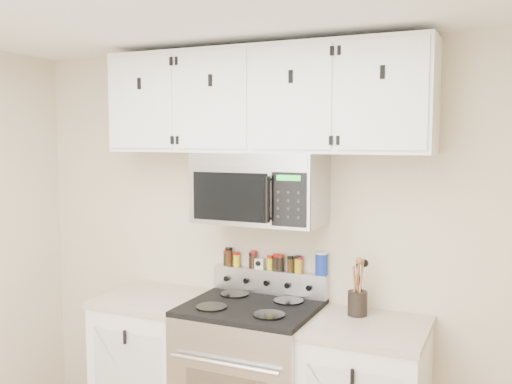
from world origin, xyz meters
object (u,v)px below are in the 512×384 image
at_px(range, 251,380).
at_px(salt_canister, 321,264).
at_px(microwave, 260,188).
at_px(utensil_crock, 357,301).

height_order(range, salt_canister, salt_canister).
bearing_deg(microwave, utensil_crock, 2.42).
bearing_deg(salt_canister, utensil_crock, -26.77).
relative_size(microwave, utensil_crock, 2.34).
relative_size(range, microwave, 1.45).
relative_size(range, utensil_crock, 3.39).
bearing_deg(salt_canister, microwave, -155.39).
xyz_separation_m(range, utensil_crock, (0.60, 0.15, 0.51)).
distance_m(utensil_crock, salt_canister, 0.33).
height_order(microwave, utensil_crock, microwave).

